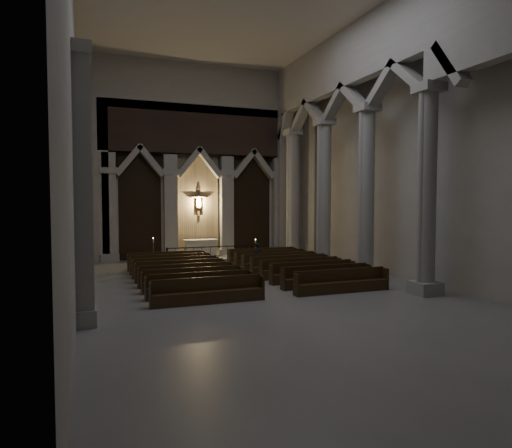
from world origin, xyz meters
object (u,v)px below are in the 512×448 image
at_px(altar_rail, 210,252).
at_px(candle_stand_left, 154,257).
at_px(worshipper, 258,255).
at_px(candle_stand_right, 255,255).
at_px(altar, 201,248).
at_px(pews, 242,273).

height_order(altar_rail, candle_stand_left, candle_stand_left).
height_order(candle_stand_left, worshipper, candle_stand_left).
bearing_deg(worshipper, candle_stand_right, 49.48).
bearing_deg(altar, candle_stand_right, -35.15).
distance_m(altar, altar_rail, 2.21).
bearing_deg(candle_stand_right, pews, -115.97).
height_order(altar_rail, worshipper, worshipper).
xyz_separation_m(candle_stand_left, pews, (3.12, -6.38, -0.12)).
distance_m(candle_stand_left, pews, 7.10).
relative_size(candle_stand_right, pews, 0.14).
height_order(altar_rail, candle_stand_right, candle_stand_right).
xyz_separation_m(candle_stand_left, worshipper, (5.01, -3.44, 0.27)).
xyz_separation_m(altar_rail, candle_stand_right, (2.82, 0.19, -0.31)).
bearing_deg(candle_stand_left, altar_rail, -13.76).
bearing_deg(worshipper, candle_stand_left, 123.10).
bearing_deg(candle_stand_right, altar_rail, -176.17).
height_order(candle_stand_left, pews, candle_stand_left).
relative_size(pews, worshipper, 6.94).
bearing_deg(altar_rail, candle_stand_right, 3.83).
bearing_deg(pews, altar, 90.36).
bearing_deg(altar_rail, worshipper, -54.89).
relative_size(candle_stand_left, candle_stand_right, 1.17).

